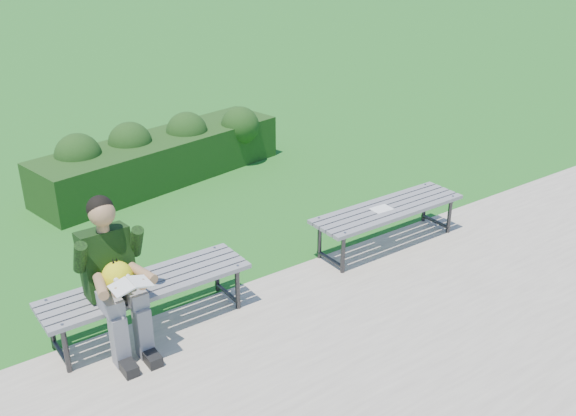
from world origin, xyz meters
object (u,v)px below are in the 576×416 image
(bench_right, at_px, (388,212))
(seated_boy, at_px, (113,273))
(hedge, at_px, (161,153))
(paper_sheet, at_px, (382,209))
(bench_left, at_px, (147,288))

(bench_right, height_order, seated_boy, seated_boy)
(hedge, xyz_separation_m, seated_boy, (-1.91, -3.27, 0.34))
(paper_sheet, bearing_deg, bench_left, 178.85)
(bench_left, height_order, bench_right, same)
(hedge, xyz_separation_m, paper_sheet, (1.05, -3.22, 0.10))
(seated_boy, bearing_deg, bench_right, 0.79)
(bench_right, bearing_deg, paper_sheet, 180.00)
(bench_left, relative_size, bench_right, 1.00)
(hedge, relative_size, bench_left, 2.02)
(seated_boy, relative_size, paper_sheet, 5.77)
(hedge, distance_m, bench_left, 3.56)
(bench_right, relative_size, seated_boy, 1.37)
(seated_boy, height_order, paper_sheet, seated_boy)
(bench_right, bearing_deg, seated_boy, -179.21)
(hedge, bearing_deg, seated_boy, -120.34)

